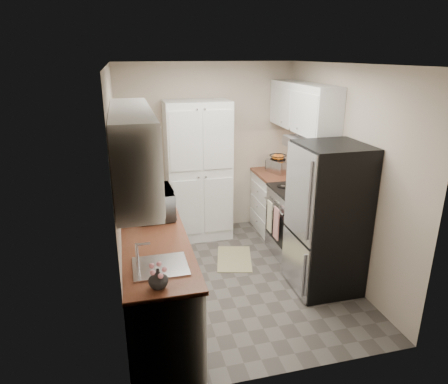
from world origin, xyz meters
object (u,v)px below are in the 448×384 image
at_px(electric_range, 298,222).
at_px(microwave, 156,203).
at_px(pantry_cabinet, 198,171).
at_px(toaster_oven, 280,166).
at_px(refrigerator, 327,219).
at_px(wine_bottle, 143,186).

bearing_deg(electric_range, microwave, -168.01).
relative_size(pantry_cabinet, toaster_oven, 5.99).
distance_m(refrigerator, toaster_oven, 1.66).
height_order(pantry_cabinet, microwave, pantry_cabinet).
distance_m(pantry_cabinet, microwave, 1.51).
xyz_separation_m(refrigerator, microwave, (-1.86, 0.40, 0.22)).
distance_m(electric_range, wine_bottle, 2.09).
distance_m(electric_range, microwave, 2.02).
height_order(electric_range, refrigerator, refrigerator).
bearing_deg(pantry_cabinet, toaster_oven, -3.37).
relative_size(electric_range, refrigerator, 0.66).
height_order(electric_range, microwave, microwave).
distance_m(refrigerator, wine_bottle, 2.20).
xyz_separation_m(microwave, wine_bottle, (-0.10, 0.57, 0.02)).
bearing_deg(refrigerator, pantry_cabinet, 123.46).
relative_size(refrigerator, microwave, 3.11).
bearing_deg(electric_range, wine_bottle, 175.05).
xyz_separation_m(pantry_cabinet, refrigerator, (1.14, -1.73, -0.15)).
relative_size(microwave, wine_bottle, 1.63).
xyz_separation_m(wine_bottle, toaster_oven, (2.04, 0.68, -0.07)).
xyz_separation_m(pantry_cabinet, electric_range, (1.17, -0.93, -0.52)).
distance_m(refrigerator, microwave, 1.91).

